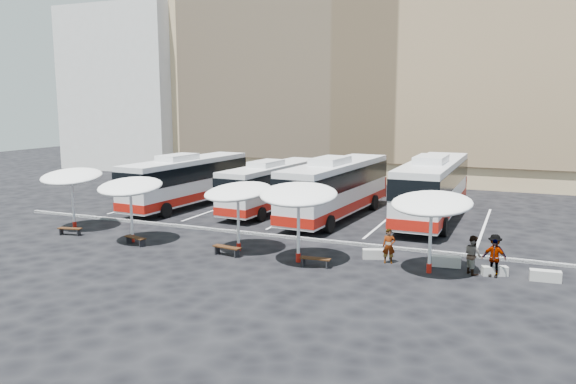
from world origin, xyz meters
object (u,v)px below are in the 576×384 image
at_px(sunshade_4, 432,204).
at_px(conc_bench_2, 495,271).
at_px(bus_3, 433,186).
at_px(conc_bench_3, 545,276).
at_px(bus_1, 273,184).
at_px(passenger_2, 494,258).
at_px(passenger_3, 494,253).
at_px(conc_bench_1, 446,261).
at_px(wood_bench_1, 135,239).
at_px(wood_bench_0, 70,230).
at_px(sunshade_3, 299,195).
at_px(sunshade_2, 238,192).
at_px(wood_bench_3, 315,260).
at_px(conc_bench_0, 376,254).
at_px(sunshade_1, 130,187).
at_px(sunshade_0, 72,177).
at_px(wood_bench_2, 227,249).
at_px(bus_0, 187,179).
at_px(passenger_0, 389,246).
at_px(passenger_1, 473,255).
at_px(bus_2, 336,186).

distance_m(sunshade_4, conc_bench_2, 4.09).
xyz_separation_m(bus_3, conc_bench_3, (6.50, -11.05, -1.94)).
height_order(bus_1, conc_bench_3, bus_1).
distance_m(passenger_2, passenger_3, 0.88).
distance_m(bus_1, conc_bench_1, 16.27).
xyz_separation_m(wood_bench_1, conc_bench_3, (20.08, 1.87, -0.10)).
relative_size(wood_bench_0, passenger_2, 0.85).
bearing_deg(wood_bench_0, sunshade_3, 0.34).
distance_m(bus_1, passenger_2, 18.38).
bearing_deg(wood_bench_1, sunshade_4, 4.26).
bearing_deg(sunshade_2, wood_bench_3, -14.01).
distance_m(wood_bench_0, conc_bench_0, 17.53).
distance_m(sunshade_1, passenger_2, 18.70).
height_order(bus_1, conc_bench_1, bus_1).
xyz_separation_m(sunshade_1, wood_bench_3, (10.85, -0.49, -2.73)).
distance_m(sunshade_0, conc_bench_1, 21.99).
height_order(wood_bench_0, conc_bench_2, wood_bench_0).
bearing_deg(bus_1, conc_bench_3, -25.78).
height_order(conc_bench_1, conc_bench_2, conc_bench_1).
bearing_deg(conc_bench_1, passenger_3, 3.45).
xyz_separation_m(wood_bench_1, wood_bench_2, (5.57, 0.06, 0.02)).
bearing_deg(conc_bench_2, sunshade_4, -165.05).
xyz_separation_m(bus_1, wood_bench_2, (2.86, -11.77, -1.48)).
bearing_deg(sunshade_0, bus_3, 29.79).
bearing_deg(sunshade_1, bus_3, 41.43).
xyz_separation_m(bus_1, sunshade_2, (2.96, -10.71, 1.23)).
bearing_deg(bus_1, conc_bench_1, -31.49).
bearing_deg(sunshade_3, sunshade_1, 179.77).
height_order(sunshade_1, sunshade_4, sunshade_4).
xyz_separation_m(conc_bench_0, conc_bench_1, (3.36, -0.01, 0.01)).
bearing_deg(conc_bench_3, wood_bench_3, -168.97).
height_order(sunshade_1, wood_bench_2, sunshade_1).
distance_m(bus_3, sunshade_3, 13.28).
xyz_separation_m(bus_1, passenger_3, (15.24, -9.28, -0.98)).
bearing_deg(passenger_3, sunshade_0, -18.16).
relative_size(sunshade_2, wood_bench_1, 3.06).
bearing_deg(conc_bench_3, bus_0, 159.60).
bearing_deg(passenger_0, passenger_1, -19.30).
xyz_separation_m(sunshade_2, sunshade_4, (9.64, 0.02, 0.08)).
bearing_deg(wood_bench_3, sunshade_4, 13.26).
relative_size(sunshade_0, sunshade_4, 1.11).
relative_size(sunshade_4, wood_bench_2, 2.57).
xyz_separation_m(bus_2, sunshade_2, (-1.99, -9.91, 0.98)).
distance_m(wood_bench_2, conc_bench_3, 14.62).
xyz_separation_m(wood_bench_3, conc_bench_2, (7.74, 1.91, -0.13)).
bearing_deg(wood_bench_0, wood_bench_2, -1.49).
distance_m(conc_bench_1, passenger_0, 2.71).
bearing_deg(conc_bench_3, conc_bench_2, 179.90).
bearing_deg(sunshade_1, bus_1, 74.06).
height_order(sunshade_2, conc_bench_1, sunshade_2).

